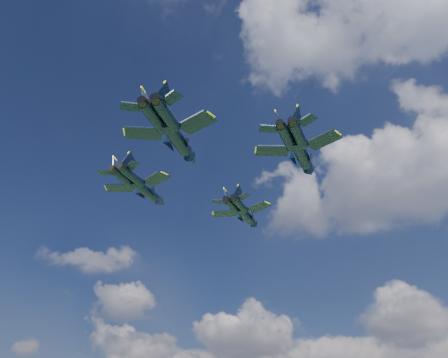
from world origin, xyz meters
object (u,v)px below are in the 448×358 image
jet_lead (246,215)px  jet_left (146,190)px  jet_slot (178,138)px  jet_right (302,154)px

jet_lead → jet_left: (-10.25, -17.98, 0.40)m
jet_lead → jet_slot: (7.28, -31.39, -2.79)m
jet_lead → jet_slot: 32.35m
jet_slot → jet_lead: bearing=88.3°
jet_right → jet_left: bearing=177.4°
jet_left → jet_slot: jet_left is taller
jet_lead → jet_left: jet_left is taller
jet_left → jet_slot: size_ratio=0.95×
jet_left → jet_right: jet_right is taller
jet_left → jet_slot: bearing=-45.2°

